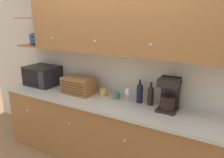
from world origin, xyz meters
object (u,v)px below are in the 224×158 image
(bread_box, at_px, (78,85))
(wine_glass, at_px, (127,92))
(wine_bottle, at_px, (140,92))
(mug, at_px, (103,92))
(storage_canister, at_px, (65,82))
(mug_blue_second, at_px, (116,95))
(microwave, at_px, (42,76))
(second_wine_bottle, at_px, (151,95))
(coffee_maker, at_px, (169,94))

(bread_box, bearing_deg, wine_glass, 4.77)
(wine_bottle, bearing_deg, mug, -177.19)
(storage_canister, relative_size, mug_blue_second, 1.67)
(wine_bottle, bearing_deg, microwave, -177.27)
(mug_blue_second, distance_m, second_wine_bottle, 0.47)
(bread_box, distance_m, coffee_maker, 1.26)
(microwave, distance_m, bread_box, 0.76)
(wine_glass, xyz_separation_m, wine_bottle, (0.14, 0.06, 0.01))
(storage_canister, distance_m, bread_box, 0.38)
(coffee_maker, bearing_deg, bread_box, -177.13)
(second_wine_bottle, bearing_deg, wine_glass, -169.22)
(mug_blue_second, relative_size, coffee_maker, 0.24)
(microwave, relative_size, coffee_maker, 1.29)
(storage_canister, xyz_separation_m, mug_blue_second, (0.92, -0.03, -0.03))
(storage_canister, xyz_separation_m, wine_bottle, (1.24, 0.00, 0.06))
(bread_box, relative_size, coffee_maker, 1.11)
(mug, distance_m, second_wine_bottle, 0.68)
(mug_blue_second, xyz_separation_m, second_wine_bottle, (0.46, 0.02, 0.08))
(microwave, height_order, wine_glass, microwave)
(storage_canister, bearing_deg, wine_glass, -3.04)
(mug_blue_second, distance_m, wine_bottle, 0.33)
(storage_canister, distance_m, mug, 0.71)
(bread_box, height_order, second_wine_bottle, second_wine_bottle)
(mug, height_order, coffee_maker, coffee_maker)
(mug_blue_second, distance_m, wine_glass, 0.20)
(bread_box, distance_m, mug, 0.37)
(storage_canister, distance_m, second_wine_bottle, 1.39)
(bread_box, xyz_separation_m, second_wine_bottle, (1.02, 0.12, 0.01))
(microwave, distance_m, mug, 1.11)
(storage_canister, relative_size, coffee_maker, 0.41)
(wine_glass, bearing_deg, mug_blue_second, 170.00)
(microwave, relative_size, wine_glass, 2.68)
(storage_canister, xyz_separation_m, wine_glass, (1.10, -0.06, 0.05))
(microwave, height_order, wine_bottle, wine_bottle)
(bread_box, height_order, coffee_maker, coffee_maker)
(microwave, height_order, bread_box, microwave)
(mug_blue_second, height_order, wine_bottle, wine_bottle)
(wine_bottle, bearing_deg, wine_glass, -157.70)
(storage_canister, relative_size, second_wine_bottle, 0.55)
(coffee_maker, bearing_deg, mug_blue_second, 177.59)
(mug, distance_m, coffee_maker, 0.92)
(coffee_maker, bearing_deg, microwave, -179.40)
(bread_box, distance_m, mug_blue_second, 0.57)
(storage_canister, height_order, wine_glass, wine_glass)
(microwave, bearing_deg, coffee_maker, 0.60)
(wine_bottle, height_order, second_wine_bottle, wine_bottle)
(bread_box, xyz_separation_m, mug, (0.35, 0.09, -0.06))
(wine_bottle, relative_size, coffee_maker, 0.77)
(bread_box, relative_size, second_wine_bottle, 1.51)
(bread_box, distance_m, wine_bottle, 0.89)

